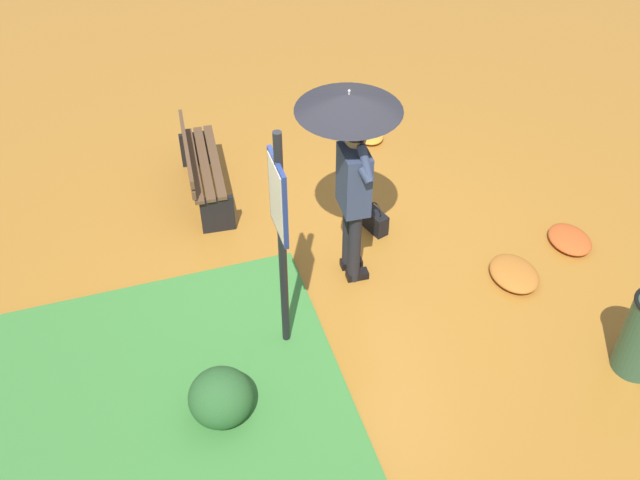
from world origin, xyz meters
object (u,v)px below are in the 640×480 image
handbag (375,221)px  park_bench (201,167)px  person_with_umbrella (351,141)px  info_sign_post (280,223)px

handbag → park_bench: (1.15, 1.65, 0.28)m
person_with_umbrella → park_bench: 2.30m
info_sign_post → handbag: size_ratio=6.22×
person_with_umbrella → info_sign_post: size_ratio=0.89×
person_with_umbrella → info_sign_post: (-0.76, 0.87, -0.11)m
handbag → person_with_umbrella: bearing=134.0°
person_with_umbrella → info_sign_post: bearing=131.3°
person_with_umbrella → handbag: 1.58m
park_bench → info_sign_post: bearing=-172.8°
person_with_umbrella → handbag: (0.47, -0.48, -1.42)m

